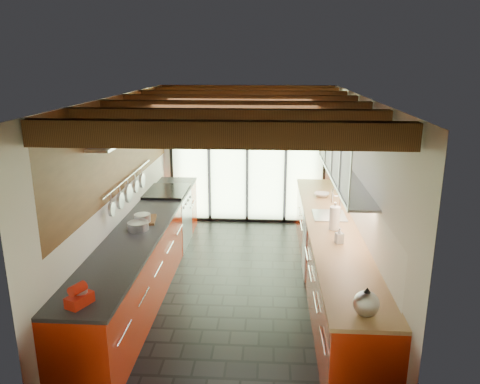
{
  "coord_description": "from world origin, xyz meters",
  "views": [
    {
      "loc": [
        0.41,
        -5.93,
        3.06
      ],
      "look_at": [
        0.01,
        0.4,
        1.25
      ],
      "focal_mm": 35.0,
      "sensor_mm": 36.0,
      "label": 1
    }
  ],
  "objects": [
    {
      "name": "room_shell",
      "position": [
        0.0,
        0.0,
        1.65
      ],
      "size": [
        5.5,
        5.5,
        5.5
      ],
      "color": "silver",
      "rests_on": "ground"
    },
    {
      "name": "left_wall_fixtures",
      "position": [
        -1.47,
        0.18,
        1.85
      ],
      "size": [
        0.28,
        2.6,
        0.96
      ],
      "color": "silver",
      "rests_on": "ground"
    },
    {
      "name": "right_counter",
      "position": [
        1.27,
        0.0,
        0.46
      ],
      "size": [
        0.68,
        5.0,
        0.92
      ],
      "color": "#B72409",
      "rests_on": "ground"
    },
    {
      "name": "bowl",
      "position": [
        1.27,
        1.37,
        0.95
      ],
      "size": [
        0.28,
        0.28,
        0.06
      ],
      "primitive_type": "imported",
      "rotation": [
        0.0,
        0.0,
        -0.18
      ],
      "color": "silver",
      "rests_on": "right_counter"
    },
    {
      "name": "pot_large",
      "position": [
        -1.27,
        -0.1,
        0.99
      ],
      "size": [
        0.28,
        0.28,
        0.14
      ],
      "primitive_type": "cylinder",
      "rotation": [
        0.0,
        0.0,
        0.36
      ],
      "color": "silver",
      "rests_on": "left_counter"
    },
    {
      "name": "soap_bottle",
      "position": [
        1.27,
        -0.62,
        1.02
      ],
      "size": [
        0.11,
        0.11,
        0.2
      ],
      "primitive_type": "imported",
      "rotation": [
        0.0,
        0.0,
        0.26
      ],
      "color": "silver",
      "rests_on": "right_counter"
    },
    {
      "name": "stand_mixer",
      "position": [
        -1.27,
        -2.24,
        1.01
      ],
      "size": [
        0.22,
        0.27,
        0.22
      ],
      "color": "red",
      "rests_on": "left_counter"
    },
    {
      "name": "kettle",
      "position": [
        1.27,
        -2.25,
        1.04
      ],
      "size": [
        0.3,
        0.32,
        0.27
      ],
      "color": "silver",
      "rests_on": "right_counter"
    },
    {
      "name": "cutting_board",
      "position": [
        -1.27,
        0.02,
        0.94
      ],
      "size": [
        0.34,
        0.44,
        0.03
      ],
      "primitive_type": "cube",
      "rotation": [
        0.0,
        0.0,
        0.15
      ],
      "color": "brown",
      "rests_on": "left_counter"
    },
    {
      "name": "glass_door",
      "position": [
        0.0,
        2.69,
        1.66
      ],
      "size": [
        2.95,
        0.1,
        2.9
      ],
      "color": "#C6EAAD",
      "rests_on": "ground"
    },
    {
      "name": "sink_assembly",
      "position": [
        1.29,
        0.4,
        0.96
      ],
      "size": [
        0.45,
        0.52,
        0.43
      ],
      "color": "silver",
      "rests_on": "right_counter"
    },
    {
      "name": "range_stove",
      "position": [
        -1.28,
        1.45,
        0.47
      ],
      "size": [
        0.66,
        0.9,
        0.97
      ],
      "color": "silver",
      "rests_on": "ground"
    },
    {
      "name": "pot_small",
      "position": [
        -1.27,
        -0.32,
        0.97
      ],
      "size": [
        0.29,
        0.29,
        0.1
      ],
      "primitive_type": "cylinder",
      "rotation": [
        0.0,
        0.0,
        -0.05
      ],
      "color": "silver",
      "rests_on": "left_counter"
    },
    {
      "name": "upper_cabinets_right",
      "position": [
        1.43,
        0.3,
        1.85
      ],
      "size": [
        0.34,
        3.0,
        3.0
      ],
      "color": "silver",
      "rests_on": "ground"
    },
    {
      "name": "left_counter",
      "position": [
        -1.28,
        0.0,
        0.46
      ],
      "size": [
        0.68,
        5.0,
        0.92
      ],
      "color": "#B72409",
      "rests_on": "ground"
    },
    {
      "name": "ground",
      "position": [
        0.0,
        0.0,
        0.0
      ],
      "size": [
        5.5,
        5.5,
        0.0
      ],
      "primitive_type": "plane",
      "color": "black",
      "rests_on": "ground"
    },
    {
      "name": "ceiling_beams",
      "position": [
        -0.0,
        0.38,
        2.46
      ],
      "size": [
        3.14,
        5.06,
        4.9
      ],
      "color": "#593316",
      "rests_on": "ground"
    },
    {
      "name": "paper_towel",
      "position": [
        1.27,
        -0.14,
        1.07
      ],
      "size": [
        0.17,
        0.17,
        0.37
      ],
      "color": "white",
      "rests_on": "right_counter"
    }
  ]
}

